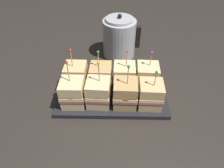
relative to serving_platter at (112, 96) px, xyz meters
name	(u,v)px	position (x,y,z in m)	size (l,w,h in m)	color
ground_plane	(112,98)	(0.00, 0.00, -0.01)	(6.00, 6.00, 0.00)	#2D2823
serving_platter	(112,96)	(0.00, 0.00, 0.00)	(0.42, 0.22, 0.02)	#232328
sandwich_front_far_left	(73,93)	(-0.14, -0.05, 0.06)	(0.09, 0.09, 0.18)	beige
sandwich_front_center_left	(98,93)	(-0.05, -0.04, 0.06)	(0.09, 0.09, 0.18)	beige
sandwich_front_center_right	(125,94)	(0.05, -0.05, 0.06)	(0.09, 0.09, 0.18)	tan
sandwich_front_far_right	(150,94)	(0.14, -0.05, 0.06)	(0.09, 0.09, 0.16)	#DBB77A
sandwich_back_far_left	(76,76)	(-0.14, 0.05, 0.06)	(0.09, 0.09, 0.18)	#DBB77A
sandwich_back_center_left	(101,77)	(-0.04, 0.04, 0.06)	(0.09, 0.09, 0.17)	tan
sandwich_back_center_right	(124,77)	(0.05, 0.05, 0.06)	(0.09, 0.09, 0.17)	beige
sandwich_back_far_right	(147,77)	(0.14, 0.05, 0.06)	(0.09, 0.09, 0.16)	beige
kettle_steel	(119,38)	(0.03, 0.31, 0.08)	(0.18, 0.16, 0.21)	#B7BABF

